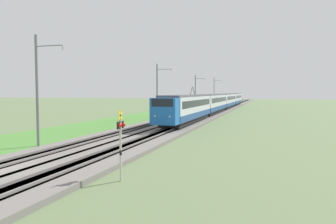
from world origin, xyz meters
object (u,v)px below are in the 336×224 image
passenger_train (220,101)px  crossing_signal_far (121,138)px  catenary_mast_near (38,90)px  catenary_mast_mid (157,91)px  catenary_mast_distant (214,91)px  catenary_mast_far (195,92)px

passenger_train → crossing_signal_far: (-58.27, -3.43, -0.26)m
catenary_mast_near → catenary_mast_mid: size_ratio=0.99×
catenary_mast_mid → catenary_mast_distant: bearing=0.0°
catenary_mast_mid → crossing_signal_far: bearing=-163.7°
crossing_signal_far → catenary_mast_far: 65.24m
crossing_signal_far → catenary_mast_mid: 37.23m
catenary_mast_near → catenary_mast_distant: catenary_mast_distant is taller
passenger_train → catenary_mast_mid: size_ratio=9.20×
crossing_signal_far → catenary_mast_mid: size_ratio=0.39×
catenary_mast_far → crossing_signal_far: bearing=-170.8°
catenary_mast_mid → catenary_mast_far: catenary_mast_mid is taller
crossing_signal_far → catenary_mast_near: size_ratio=0.40×
crossing_signal_far → catenary_mast_far: (64.36, 10.40, 2.30)m
crossing_signal_far → catenary_mast_mid: (35.66, 10.40, 2.48)m
catenary_mast_far → catenary_mast_distant: bearing=0.0°
passenger_train → catenary_mast_near: bearing=-7.7°
catenary_mast_mid → catenary_mast_distant: (57.41, 0.00, 0.08)m
catenary_mast_far → catenary_mast_distant: (28.70, 0.00, 0.26)m
crossing_signal_far → passenger_train: bearing=93.4°
passenger_train → catenary_mast_far: size_ratio=9.59×
catenary_mast_near → catenary_mast_far: 57.41m
catenary_mast_mid → catenary_mast_distant: 57.41m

